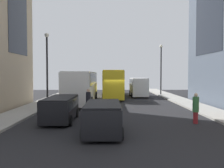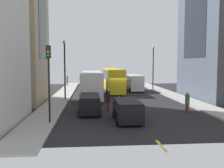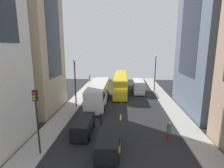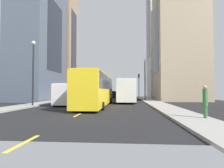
# 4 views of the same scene
# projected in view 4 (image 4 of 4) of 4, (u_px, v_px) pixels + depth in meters

# --- Properties ---
(ground_plane) EXTENTS (41.59, 41.59, 0.00)m
(ground_plane) POSITION_uv_depth(u_px,v_px,m) (102.00, 102.00, 27.05)
(ground_plane) COLOR black
(sidewalk_west) EXTENTS (2.47, 44.00, 0.15)m
(sidewalk_west) POSITION_uv_depth(u_px,v_px,m) (153.00, 102.00, 26.49)
(sidewalk_west) COLOR #9E9B93
(sidewalk_west) RESTS_ON ground
(sidewalk_east) EXTENTS (2.47, 44.00, 0.15)m
(sidewalk_east) POSITION_uv_depth(u_px,v_px,m) (54.00, 101.00, 27.62)
(sidewalk_east) COLOR #9E9B93
(sidewalk_east) RESTS_ON ground
(lane_stripe_0) EXTENTS (0.16, 2.00, 0.01)m
(lane_stripe_0) POSITION_uv_depth(u_px,v_px,m) (112.00, 97.00, 47.98)
(lane_stripe_0) COLOR yellow
(lane_stripe_0) RESTS_ON ground
(lane_stripe_1) EXTENTS (0.16, 2.00, 0.01)m
(lane_stripe_1) POSITION_uv_depth(u_px,v_px,m) (110.00, 98.00, 41.00)
(lane_stripe_1) COLOR yellow
(lane_stripe_1) RESTS_ON ground
(lane_stripe_2) EXTENTS (0.16, 2.00, 0.01)m
(lane_stripe_2) POSITION_uv_depth(u_px,v_px,m) (107.00, 100.00, 34.03)
(lane_stripe_2) COLOR yellow
(lane_stripe_2) RESTS_ON ground
(lane_stripe_3) EXTENTS (0.16, 2.00, 0.01)m
(lane_stripe_3) POSITION_uv_depth(u_px,v_px,m) (102.00, 102.00, 27.05)
(lane_stripe_3) COLOR yellow
(lane_stripe_3) RESTS_ON ground
(lane_stripe_4) EXTENTS (0.16, 2.00, 0.01)m
(lane_stripe_4) POSITION_uv_depth(u_px,v_px,m) (94.00, 106.00, 20.08)
(lane_stripe_4) COLOR yellow
(lane_stripe_4) RESTS_ON ground
(lane_stripe_5) EXTENTS (0.16, 2.00, 0.01)m
(lane_stripe_5) POSITION_uv_depth(u_px,v_px,m) (78.00, 115.00, 13.10)
(lane_stripe_5) COLOR yellow
(lane_stripe_5) RESTS_ON ground
(lane_stripe_6) EXTENTS (0.16, 2.00, 0.01)m
(lane_stripe_6) POSITION_uv_depth(u_px,v_px,m) (24.00, 143.00, 6.12)
(lane_stripe_6) COLOR yellow
(lane_stripe_6) RESTS_ON ground
(building_west_0) EXTENTS (9.83, 8.59, 41.53)m
(building_west_0) POSITION_uv_depth(u_px,v_px,m) (169.00, 11.00, 42.30)
(building_west_0) COLOR beige
(building_west_0) RESTS_ON ground
(building_west_1) EXTENTS (8.02, 8.23, 21.92)m
(building_west_1) POSITION_uv_depth(u_px,v_px,m) (179.00, 39.00, 31.53)
(building_west_1) COLOR tan
(building_west_1) RESTS_ON ground
(building_east_0) EXTENTS (8.74, 7.83, 27.11)m
(building_east_0) POSITION_uv_depth(u_px,v_px,m) (57.00, 42.00, 43.62)
(building_east_0) COLOR #937760
(building_east_0) RESTS_ON ground
(building_east_1) EXTENTS (6.07, 11.78, 22.71)m
(building_east_1) POSITION_uv_depth(u_px,v_px,m) (39.00, 37.00, 32.02)
(building_east_1) COLOR #4C5666
(building_east_1) RESTS_ON ground
(city_bus_white) EXTENTS (2.80, 11.80, 3.35)m
(city_bus_white) POSITION_uv_depth(u_px,v_px,m) (126.00, 89.00, 28.19)
(city_bus_white) COLOR silver
(city_bus_white) RESTS_ON ground
(streetcar_yellow) EXTENTS (2.70, 14.23, 3.59)m
(streetcar_yellow) POSITION_uv_depth(u_px,v_px,m) (97.00, 88.00, 20.80)
(streetcar_yellow) COLOR yellow
(streetcar_yellow) RESTS_ON ground
(delivery_van_white) EXTENTS (2.25, 5.45, 2.58)m
(delivery_van_white) POSITION_uv_depth(u_px,v_px,m) (69.00, 93.00, 21.49)
(delivery_van_white) COLOR white
(delivery_van_white) RESTS_ON ground
(car_black_0) EXTENTS (2.01, 4.29, 1.61)m
(car_black_0) POSITION_uv_depth(u_px,v_px,m) (115.00, 94.00, 41.99)
(car_black_0) COLOR black
(car_black_0) RESTS_ON ground
(car_black_1) EXTENTS (1.91, 4.68, 1.61)m
(car_black_1) POSITION_uv_depth(u_px,v_px,m) (127.00, 94.00, 38.38)
(car_black_1) COLOR black
(car_black_1) RESTS_ON ground
(pedestrian_crossing_mid) EXTENTS (0.28, 0.28, 1.97)m
(pedestrian_crossing_mid) POSITION_uv_depth(u_px,v_px,m) (205.00, 100.00, 10.72)
(pedestrian_crossing_mid) COLOR #336B38
(pedestrian_crossing_mid) RESTS_ON ground
(pedestrian_crossing_near) EXTENTS (0.39, 0.39, 1.92)m
(pedestrian_crossing_near) POSITION_uv_depth(u_px,v_px,m) (88.00, 94.00, 39.90)
(pedestrian_crossing_near) COLOR maroon
(pedestrian_crossing_near) RESTS_ON ground
(pedestrian_walking_far) EXTENTS (0.34, 0.34, 2.07)m
(pedestrian_walking_far) POSITION_uv_depth(u_px,v_px,m) (119.00, 94.00, 37.52)
(pedestrian_walking_far) COLOR maroon
(pedestrian_walking_far) RESTS_ON ground
(traffic_light_near_corner) EXTENTS (0.32, 0.44, 5.53)m
(traffic_light_near_corner) POSITION_uv_depth(u_px,v_px,m) (139.00, 81.00, 42.32)
(traffic_light_near_corner) COLOR black
(traffic_light_near_corner) RESTS_ON ground
(streetlamp_near) EXTENTS (0.44, 0.44, 7.02)m
(streetlamp_near) POSITION_uv_depth(u_px,v_px,m) (145.00, 75.00, 30.11)
(streetlamp_near) COLOR black
(streetlamp_near) RESTS_ON ground
(streetlamp_far) EXTENTS (0.44, 0.44, 7.24)m
(streetlamp_far) POSITION_uv_depth(u_px,v_px,m) (33.00, 66.00, 19.95)
(streetlamp_far) COLOR black
(streetlamp_far) RESTS_ON ground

